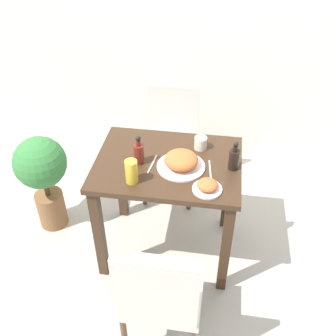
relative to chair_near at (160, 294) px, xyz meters
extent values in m
plane|color=#B7B2A8|center=(-0.07, 0.74, -0.50)|extent=(16.00, 16.00, 0.00)
cube|color=white|center=(-0.07, 1.97, 0.80)|extent=(8.00, 0.05, 2.60)
cube|color=#3D2819|center=(-0.07, 0.74, 0.26)|extent=(0.89, 0.67, 0.04)
cube|color=#3D2819|center=(-0.47, 0.46, -0.13)|extent=(0.06, 0.06, 0.74)
cube|color=#3D2819|center=(0.32, 0.46, -0.13)|extent=(0.06, 0.06, 0.74)
cube|color=#3D2819|center=(-0.47, 1.03, -0.13)|extent=(0.06, 0.06, 0.74)
cube|color=#3D2819|center=(0.32, 1.03, -0.13)|extent=(0.06, 0.06, 0.74)
cube|color=silver|center=(0.00, 0.08, -0.07)|extent=(0.42, 0.42, 0.04)
cube|color=silver|center=(0.00, -0.11, 0.17)|extent=(0.40, 0.04, 0.44)
cylinder|color=brown|center=(0.18, 0.26, -0.30)|extent=(0.03, 0.03, 0.41)
cylinder|color=brown|center=(-0.18, 0.26, -0.30)|extent=(0.03, 0.03, 0.41)
cube|color=silver|center=(-0.15, 1.34, -0.07)|extent=(0.42, 0.42, 0.04)
cube|color=silver|center=(-0.15, 1.53, 0.17)|extent=(0.40, 0.04, 0.44)
cylinder|color=brown|center=(-0.33, 1.16, -0.30)|extent=(0.03, 0.03, 0.41)
cylinder|color=brown|center=(0.03, 1.16, -0.30)|extent=(0.03, 0.03, 0.41)
cylinder|color=brown|center=(-0.33, 1.52, -0.30)|extent=(0.03, 0.03, 0.41)
cylinder|color=brown|center=(0.03, 1.52, -0.30)|extent=(0.03, 0.03, 0.41)
cylinder|color=white|center=(0.01, 0.70, 0.28)|extent=(0.29, 0.29, 0.01)
ellipsoid|color=#CC6633|center=(0.01, 0.70, 0.33)|extent=(0.20, 0.20, 0.09)
cylinder|color=white|center=(0.18, 0.52, 0.28)|extent=(0.17, 0.17, 0.01)
ellipsoid|color=#CC6633|center=(0.18, 0.52, 0.31)|extent=(0.12, 0.12, 0.05)
cylinder|color=silver|center=(0.11, 0.91, 0.32)|extent=(0.08, 0.08, 0.08)
cylinder|color=gold|center=(-0.25, 0.53, 0.35)|extent=(0.07, 0.07, 0.14)
cylinder|color=black|center=(0.32, 0.73, 0.34)|extent=(0.06, 0.06, 0.13)
cylinder|color=black|center=(0.32, 0.73, 0.42)|extent=(0.03, 0.03, 0.03)
sphere|color=black|center=(0.32, 0.73, 0.45)|extent=(0.03, 0.03, 0.03)
cylinder|color=maroon|center=(-0.24, 0.71, 0.34)|extent=(0.06, 0.06, 0.13)
cylinder|color=maroon|center=(-0.24, 0.71, 0.42)|extent=(0.03, 0.03, 0.03)
sphere|color=black|center=(-0.24, 0.71, 0.45)|extent=(0.03, 0.03, 0.03)
cube|color=silver|center=(-0.16, 0.70, 0.28)|extent=(0.03, 0.18, 0.00)
cube|color=silver|center=(0.19, 0.70, 0.28)|extent=(0.03, 0.18, 0.00)
cylinder|color=brown|center=(-0.98, 0.85, -0.36)|extent=(0.21, 0.21, 0.29)
cylinder|color=brown|center=(-0.98, 0.85, -0.16)|extent=(0.04, 0.04, 0.11)
sphere|color=#387F3D|center=(-0.98, 0.85, 0.08)|extent=(0.37, 0.37, 0.37)
camera|label=1|loc=(0.21, -1.14, 1.73)|focal=42.00mm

